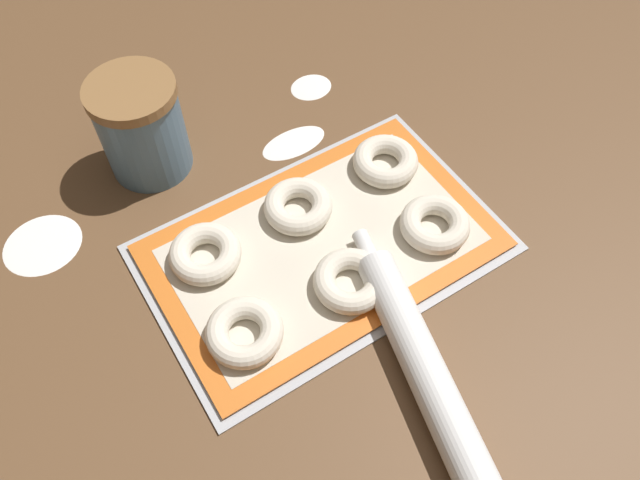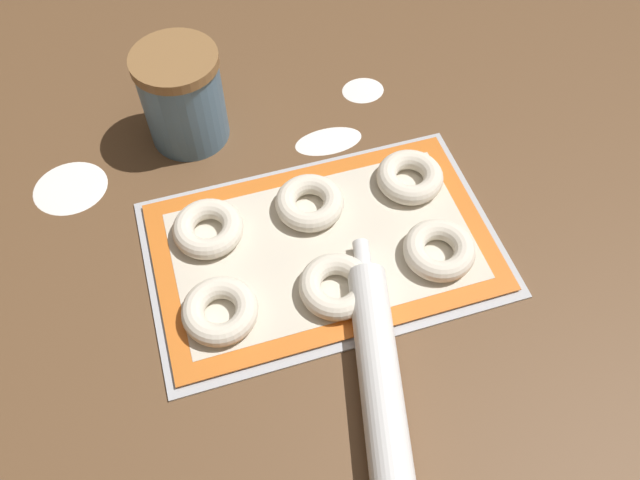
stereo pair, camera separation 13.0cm
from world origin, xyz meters
TOP-DOWN VIEW (x-y plane):
  - ground_plane at (0.00, 0.00)m, footprint 2.80×2.80m
  - baking_tray at (-0.00, 0.02)m, footprint 0.50×0.32m
  - baking_mat at (-0.00, 0.02)m, footprint 0.47×0.30m
  - bagel_front_left at (-0.16, -0.05)m, footprint 0.10×0.10m
  - bagel_front_center at (-0.01, -0.06)m, footprint 0.10×0.10m
  - bagel_front_right at (0.15, -0.05)m, footprint 0.10×0.10m
  - bagel_back_left at (-0.15, 0.08)m, footprint 0.10×0.10m
  - bagel_back_center at (-0.00, 0.08)m, footprint 0.10×0.10m
  - bagel_back_right at (0.16, 0.09)m, footprint 0.10×0.10m
  - flour_canister at (-0.14, 0.30)m, footprint 0.13×0.13m
  - rolling_pin at (-0.00, -0.22)m, footprint 0.13×0.44m
  - flour_patch_near at (0.07, 0.21)m, footprint 0.11×0.06m
  - flour_patch_far at (0.16, 0.31)m, footprint 0.07×0.06m
  - flour_patch_side at (-0.34, 0.24)m, footprint 0.11×0.11m

SIDE VIEW (x-z plane):
  - ground_plane at x=0.00m, z-range 0.00..0.00m
  - flour_patch_near at x=0.07m, z-range 0.00..0.00m
  - flour_patch_far at x=0.16m, z-range 0.00..0.00m
  - flour_patch_side at x=-0.34m, z-range 0.00..0.00m
  - baking_tray at x=0.00m, z-range 0.00..0.01m
  - baking_mat at x=0.00m, z-range 0.01..0.01m
  - rolling_pin at x=0.00m, z-range 0.00..0.05m
  - bagel_front_left at x=-0.16m, z-range 0.01..0.04m
  - bagel_front_center at x=-0.01m, z-range 0.01..0.04m
  - bagel_front_right at x=0.15m, z-range 0.01..0.04m
  - bagel_back_left at x=-0.15m, z-range 0.01..0.04m
  - bagel_back_center at x=0.00m, z-range 0.01..0.04m
  - bagel_back_right at x=0.16m, z-range 0.01..0.04m
  - flour_canister at x=-0.14m, z-range 0.00..0.16m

